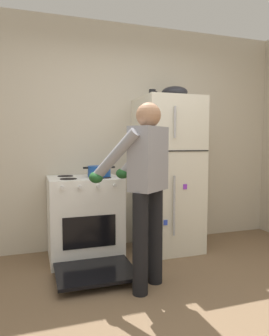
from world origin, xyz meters
The scene contains 8 objects.
ground centered at (0.00, 0.00, 0.00)m, with size 8.00×8.00×0.00m, color brown.
kitchen_wall_back centered at (0.00, 1.95, 1.35)m, with size 6.00×0.10×2.70m, color beige.
refrigerator centered at (0.51, 1.57, 0.89)m, with size 0.68×0.72×1.79m.
stove_range centered at (-0.49, 1.55, 0.44)m, with size 0.76×1.21×0.90m.
person_cook centered at (-0.11, 0.70, 0.96)m, with size 0.68×0.72×1.60m.
red_pot centered at (-0.33, 1.52, 0.96)m, with size 0.35×0.25×0.12m.
coffee_mug centered at (0.33, 1.62, 1.83)m, with size 0.11×0.08×0.10m.
mixing_bowl centered at (0.59, 1.57, 1.86)m, with size 0.30×0.30×0.14m, color black.
Camera 1 is at (-1.01, -1.76, 1.26)m, focal length 33.00 mm.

